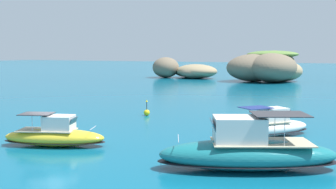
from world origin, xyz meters
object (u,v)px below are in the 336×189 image
Objects in this scene: islet_large at (269,67)px; motorboat_yellow at (55,136)px; islet_small at (186,70)px; motorboat_teal at (247,152)px; motorboat_white at (269,127)px; channel_buoy at (147,112)px.

motorboat_yellow is (-0.18, -61.45, -2.25)m from islet_large.
islet_small is at bearing 171.92° from islet_large.
motorboat_teal is at bearing -64.23° from islet_small.
islet_small reaches higher than motorboat_teal.
islet_small is 71.01m from motorboat_teal.
islet_large is 19.24m from islet_small.
motorboat_white is 0.95× the size of motorboat_yellow.
motorboat_yellow is 12.04m from motorboat_teal.
islet_small is 66.87m from motorboat_yellow.
motorboat_white is at bearing -78.03° from islet_large.
motorboat_yellow reaches higher than channel_buoy.
motorboat_teal is at bearing -45.15° from channel_buoy.
islet_small is at bearing 118.58° from motorboat_white.
motorboat_teal is at bearing -85.39° from motorboat_white.
motorboat_white is at bearing -61.42° from islet_small.
motorboat_white is at bearing -19.41° from channel_buoy.
islet_large is 53.94m from motorboat_white.
motorboat_white reaches higher than motorboat_yellow.
islet_small reaches higher than motorboat_white.
motorboat_yellow is at bearing -179.00° from motorboat_teal.
motorboat_yellow is 0.72× the size of motorboat_teal.
channel_buoy is at bearing -90.96° from islet_large.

